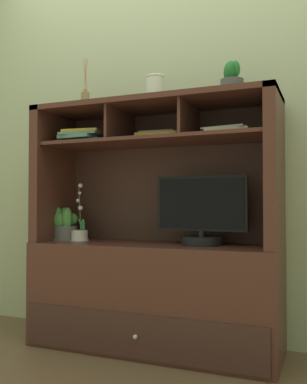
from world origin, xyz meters
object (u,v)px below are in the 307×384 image
(magazine_stack_right, at_px, (228,132))
(media_console, at_px, (154,268))
(potted_orchid, at_px, (80,233))
(potted_succulent, at_px, (232,80))
(ceramic_vase, at_px, (155,89))
(tv_monitor, at_px, (202,215))
(potted_fern, at_px, (65,225))
(diffuser_bottle, at_px, (85,100))
(magazine_stack_left, at_px, (161,137))
(magazine_stack_centre, at_px, (84,137))

(magazine_stack_right, bearing_deg, media_console, 173.43)
(potted_orchid, relative_size, potted_succulent, 1.92)
(potted_succulent, xyz_separation_m, ceramic_vase, (-0.45, 0.04, 0.01))
(tv_monitor, xyz_separation_m, magazine_stack_right, (0.16, -0.05, 0.44))
(media_console, height_order, tv_monitor, media_console)
(tv_monitor, bearing_deg, potted_fern, 179.93)
(potted_fern, height_order, diffuser_bottle, diffuser_bottle)
(potted_succulent, bearing_deg, ceramic_vase, 174.69)
(magazine_stack_left, height_order, potted_succulent, potted_succulent)
(media_console, relative_size, tv_monitor, 2.78)
(media_console, bearing_deg, ceramic_vase, 90.00)
(potted_fern, height_order, magazine_stack_right, magazine_stack_right)
(magazine_stack_left, height_order, magazine_stack_centre, magazine_stack_centre)
(potted_orchid, bearing_deg, magazine_stack_right, -2.94)
(magazine_stack_centre, bearing_deg, magazine_stack_left, 13.87)
(potted_fern, relative_size, magazine_stack_right, 0.77)
(magazine_stack_left, relative_size, diffuser_bottle, 0.95)
(diffuser_bottle, bearing_deg, potted_succulent, -1.60)
(magazine_stack_right, xyz_separation_m, ceramic_vase, (-0.44, 0.07, 0.28))
(potted_fern, bearing_deg, tv_monitor, -0.07)
(tv_monitor, xyz_separation_m, potted_fern, (-0.88, 0.00, -0.07))
(potted_orchid, height_order, diffuser_bottle, diffuser_bottle)
(potted_fern, bearing_deg, magazine_stack_centre, -20.11)
(magazine_stack_right, height_order, potted_succulent, potted_succulent)
(magazine_stack_centre, distance_m, magazine_stack_right, 0.86)
(tv_monitor, relative_size, potted_orchid, 1.44)
(magazine_stack_right, height_order, ceramic_vase, ceramic_vase)
(potted_fern, distance_m, magazine_stack_left, 0.81)
(potted_fern, height_order, magazine_stack_centre, magazine_stack_centre)
(magazine_stack_left, xyz_separation_m, diffuser_bottle, (-0.48, -0.05, 0.25))
(potted_fern, xyz_separation_m, magazine_stack_left, (0.62, 0.05, 0.52))
(media_console, xyz_separation_m, potted_fern, (-0.60, 0.00, 0.23))
(magazine_stack_right, bearing_deg, magazine_stack_centre, -179.35)
(media_console, xyz_separation_m, tv_monitor, (0.28, 0.00, 0.30))
(potted_succulent, bearing_deg, magazine_stack_right, -123.86)
(potted_fern, xyz_separation_m, magazine_stack_right, (1.04, -0.05, 0.51))
(magazine_stack_left, distance_m, magazine_stack_centre, 0.46)
(media_console, bearing_deg, potted_orchid, -179.67)
(media_console, distance_m, potted_orchid, 0.52)
(potted_fern, distance_m, potted_succulent, 1.31)
(potted_orchid, bearing_deg, magazine_stack_left, 5.99)
(potted_orchid, xyz_separation_m, ceramic_vase, (0.49, 0.02, 0.84))
(ceramic_vase, bearing_deg, media_console, -90.00)
(potted_fern, relative_size, diffuser_bottle, 0.66)
(potted_fern, xyz_separation_m, diffuser_bottle, (0.14, -0.00, 0.77))
(magazine_stack_left, relative_size, magazine_stack_centre, 1.00)
(diffuser_bottle, bearing_deg, potted_orchid, -174.19)
(diffuser_bottle, height_order, potted_succulent, diffuser_bottle)
(tv_monitor, distance_m, magazine_stack_left, 0.52)
(magazine_stack_right, bearing_deg, magazine_stack_left, 166.16)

